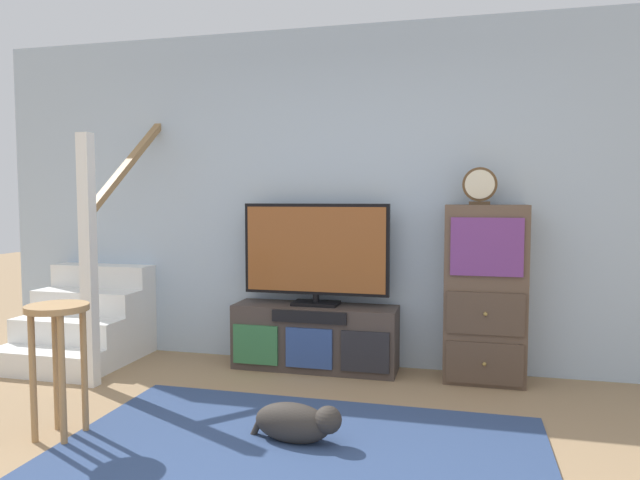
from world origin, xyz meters
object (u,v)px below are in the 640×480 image
object	(u,v)px
dog	(297,422)
bar_stool_near	(58,340)
television	(316,251)
desk_clock	(480,186)
side_cabinet	(485,294)
media_console	(315,337)

from	to	relation	value
dog	bar_stool_near	bearing A→B (deg)	-169.48
television	dog	world-z (taller)	television
desk_clock	bar_stool_near	xyz separation A→B (m)	(-2.29, -1.61, -0.88)
desk_clock	dog	size ratio (longest dim) A/B	0.50
television	desk_clock	world-z (taller)	desk_clock
television	side_cabinet	xyz separation A→B (m)	(1.28, -0.01, -0.28)
dog	television	bearing A→B (deg)	100.35
television	side_cabinet	bearing A→B (deg)	-0.61
dog	media_console	bearing A→B (deg)	100.53
television	bar_stool_near	distance (m)	1.99
media_console	television	world-z (taller)	television
television	dog	size ratio (longest dim) A/B	2.14
media_console	side_cabinet	size ratio (longest dim) A/B	0.99
side_cabinet	media_console	bearing A→B (deg)	-179.55
television	bar_stool_near	xyz separation A→B (m)	(-1.06, -1.64, -0.37)
television	desk_clock	distance (m)	1.33
media_console	dog	bearing A→B (deg)	-79.47
television	side_cabinet	distance (m)	1.31
desk_clock	side_cabinet	bearing A→B (deg)	16.12
media_console	bar_stool_near	distance (m)	1.96
media_console	side_cabinet	distance (m)	1.34
television	desk_clock	xyz separation A→B (m)	(1.23, -0.03, 0.50)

